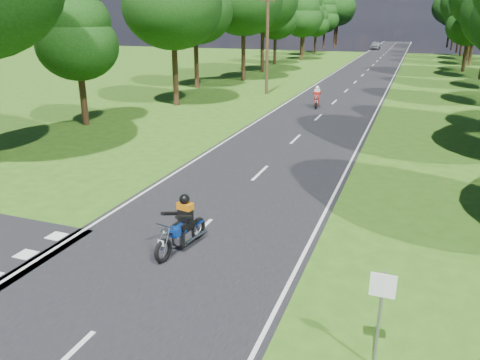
% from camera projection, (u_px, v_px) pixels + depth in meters
% --- Properties ---
extents(ground, '(160.00, 160.00, 0.00)m').
position_uv_depth(ground, '(165.00, 264.00, 12.27)').
color(ground, '#2D5914').
rests_on(ground, ground).
extents(main_road, '(7.00, 140.00, 0.02)m').
position_uv_depth(main_road, '(368.00, 70.00, 56.46)').
color(main_road, black).
rests_on(main_road, ground).
extents(road_markings, '(7.40, 140.00, 0.01)m').
position_uv_depth(road_markings, '(365.00, 71.00, 54.85)').
color(road_markings, silver).
rests_on(road_markings, main_road).
extents(telegraph_pole, '(1.20, 0.26, 8.00)m').
position_uv_depth(telegraph_pole, '(267.00, 43.00, 37.65)').
color(telegraph_pole, '#382616').
rests_on(telegraph_pole, ground).
extents(road_sign, '(0.45, 0.07, 2.00)m').
position_uv_depth(road_sign, '(381.00, 305.00, 8.24)').
color(road_sign, slate).
rests_on(road_sign, ground).
extents(rider_near_blue, '(0.94, 1.98, 1.58)m').
position_uv_depth(rider_near_blue, '(181.00, 224.00, 12.74)').
color(rider_near_blue, navy).
rests_on(rider_near_blue, main_road).
extents(rider_far_red, '(0.89, 1.87, 1.50)m').
position_uv_depth(rider_far_red, '(317.00, 97.00, 32.95)').
color(rider_far_red, '#99120B').
rests_on(rider_far_red, main_road).
extents(distant_car, '(1.83, 4.45, 1.51)m').
position_uv_depth(distant_car, '(376.00, 45.00, 90.40)').
color(distant_car, '#A6A7AC').
rests_on(distant_car, main_road).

